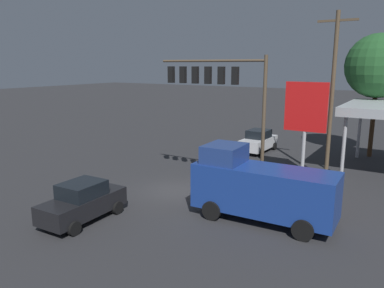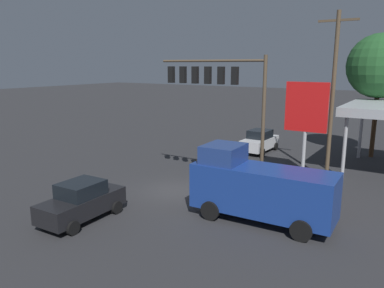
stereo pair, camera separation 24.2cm
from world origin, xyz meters
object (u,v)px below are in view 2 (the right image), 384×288
(delivery_truck, at_px, (259,187))
(sedan_waiting, at_px, (260,141))
(traffic_signal_assembly, at_px, (218,87))
(price_sign, at_px, (306,111))
(sedan_far, at_px, (82,201))
(street_tree, at_px, (380,66))
(utility_pole, at_px, (333,94))

(delivery_truck, height_order, sedan_waiting, delivery_truck)
(traffic_signal_assembly, bearing_deg, sedan_waiting, -81.08)
(price_sign, height_order, delivery_truck, price_sign)
(sedan_far, bearing_deg, delivery_truck, 120.29)
(delivery_truck, bearing_deg, street_tree, -101.26)
(traffic_signal_assembly, xyz_separation_m, sedan_waiting, (1.69, -10.78, -5.26))
(price_sign, distance_m, sedan_far, 14.77)
(traffic_signal_assembly, height_order, sedan_far, traffic_signal_assembly)
(delivery_truck, bearing_deg, utility_pole, -99.98)
(traffic_signal_assembly, distance_m, street_tree, 15.71)
(delivery_truck, bearing_deg, price_sign, -90.78)
(utility_pole, bearing_deg, sedan_waiting, -36.79)
(traffic_signal_assembly, bearing_deg, delivery_truck, 143.15)
(utility_pole, distance_m, price_sign, 1.90)
(utility_pole, distance_m, sedan_waiting, 9.79)
(traffic_signal_assembly, xyz_separation_m, street_tree, (-6.78, -14.12, 1.13))
(traffic_signal_assembly, height_order, street_tree, street_tree)
(utility_pole, distance_m, sedan_far, 16.36)
(street_tree, bearing_deg, price_sign, 72.26)
(traffic_signal_assembly, height_order, price_sign, traffic_signal_assembly)
(traffic_signal_assembly, bearing_deg, street_tree, -115.64)
(price_sign, xyz_separation_m, sedan_far, (7.12, 12.42, -3.62))
(sedan_far, xyz_separation_m, street_tree, (-10.08, -21.67, 6.38))
(sedan_waiting, height_order, street_tree, street_tree)
(utility_pole, height_order, sedan_far, utility_pole)
(price_sign, distance_m, street_tree, 10.10)
(utility_pole, bearing_deg, street_tree, -100.56)
(sedan_far, height_order, street_tree, street_tree)
(price_sign, height_order, sedan_far, price_sign)
(delivery_truck, relative_size, street_tree, 0.69)
(sedan_far, xyz_separation_m, delivery_truck, (-7.28, -4.56, 0.74))
(price_sign, relative_size, delivery_truck, 0.93)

